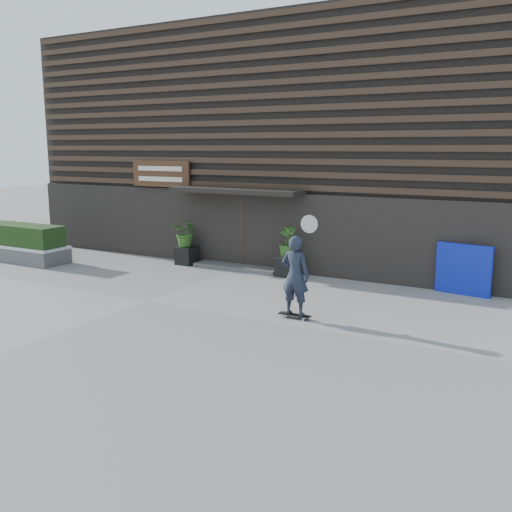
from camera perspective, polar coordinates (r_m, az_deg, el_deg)
The scene contains 12 objects.
ground at distance 14.98m, azimuth -10.94°, elevation -4.49°, with size 80.00×80.00×0.00m, color gray.
entrance_step at distance 18.62m, azimuth -1.84°, elevation -1.10°, with size 3.00×0.80×0.12m, color #4A4A48.
planter_pot_left at distance 19.44m, azimuth -6.96°, elevation 0.05°, with size 0.60×0.60×0.60m, color black.
bamboo_left at distance 19.31m, azimuth -7.01°, elevation 2.33°, with size 0.86×0.75×0.96m, color #2D591E.
planter_pot_right at distance 17.51m, azimuth 3.16°, elevation -1.08°, with size 0.60×0.60×0.60m, color black.
bamboo_right at distance 17.36m, azimuth 3.19°, elevation 1.44°, with size 0.54×0.54×0.96m, color #2D591E.
raised_bed at distance 21.47m, azimuth -22.27°, elevation 0.21°, with size 3.50×1.20×0.50m, color #4B4C49.
snow_layer at distance 21.42m, azimuth -22.33°, elevation 0.97°, with size 3.50×1.20×0.08m, color silver.
hedge at distance 21.36m, azimuth -22.40°, elevation 2.00°, with size 3.30×1.00×0.70m, color #193212.
blue_tarp at distance 16.22m, azimuth 20.04°, elevation -1.28°, with size 1.47×0.12×1.38m, color #0D1BAE.
building at distance 22.97m, azimuth 5.12°, elevation 10.99°, with size 18.00×11.00×8.00m.
skateboarder at distance 13.08m, azimuth 3.94°, elevation -1.98°, with size 0.78×0.45×1.95m.
Camera 1 is at (9.38, -11.01, 3.91)m, focal length 40.01 mm.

